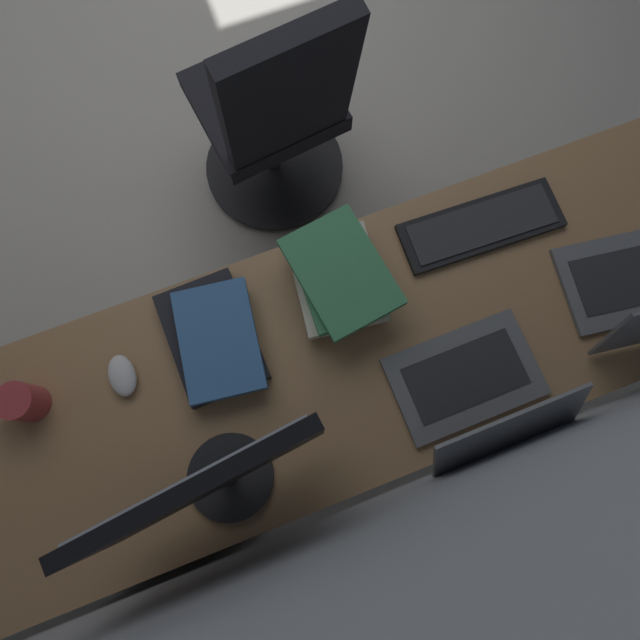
{
  "coord_description": "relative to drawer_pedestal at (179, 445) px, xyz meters",
  "views": [
    {
      "loc": [
        0.29,
        2.19,
        2.01
      ],
      "look_at": [
        0.2,
        1.96,
        0.95
      ],
      "focal_mm": 29.74,
      "sensor_mm": 36.0,
      "label": 1
    }
  ],
  "objects": [
    {
      "name": "mouse_main",
      "position": [
        -0.02,
        -0.16,
        0.4
      ],
      "size": [
        0.06,
        0.1,
        0.03
      ],
      "primitive_type": "ellipsoid",
      "color": "silver",
      "rests_on": "desk"
    },
    {
      "name": "book_stack_far",
      "position": [
        -0.25,
        -0.17,
        0.41
      ],
      "size": [
        0.23,
        0.32,
        0.06
      ],
      "color": "black",
      "rests_on": "desk"
    },
    {
      "name": "office_chair",
      "position": [
        -0.64,
        -0.88,
        0.11
      ],
      "size": [
        0.56,
        0.58,
        0.97
      ],
      "color": "black",
      "rests_on": "ground"
    },
    {
      "name": "laptop_left",
      "position": [
        -1.24,
        0.1,
        0.44
      ],
      "size": [
        0.33,
        0.32,
        0.23
      ],
      "color": "#595B60",
      "rests_on": "desk"
    },
    {
      "name": "book_stack_near",
      "position": [
        -0.58,
        -0.2,
        0.44
      ],
      "size": [
        0.24,
        0.31,
        0.1
      ],
      "color": "#38669E",
      "rests_on": "desk"
    },
    {
      "name": "keyboard_main",
      "position": [
        -0.98,
        -0.21,
        0.39
      ],
      "size": [
        0.43,
        0.16,
        0.02
      ],
      "color": "black",
      "rests_on": "desk"
    },
    {
      "name": "monitor_primary",
      "position": [
        -0.18,
        0.15,
        0.63
      ],
      "size": [
        0.47,
        0.2,
        0.43
      ],
      "color": "black",
      "rests_on": "desk"
    },
    {
      "name": "laptop_leftmost",
      "position": [
        -0.78,
        0.19,
        0.43
      ],
      "size": [
        0.35,
        0.32,
        0.21
      ],
      "color": "#595B60",
      "rests_on": "desk"
    },
    {
      "name": "wall_back",
      "position": [
        -0.69,
        0.36,
        0.95
      ],
      "size": [
        4.81,
        0.1,
        2.6
      ],
      "primitive_type": "cube",
      "color": "#8C939E",
      "rests_on": "ground"
    },
    {
      "name": "drawer_pedestal",
      "position": [
        0.0,
        0.0,
        0.0
      ],
      "size": [
        0.4,
        0.51,
        0.69
      ],
      "color": "#936D47",
      "rests_on": "ground"
    },
    {
      "name": "desk",
      "position": [
        -0.49,
        -0.03,
        0.32
      ],
      "size": [
        2.36,
        0.64,
        0.73
      ],
      "color": "#936D47",
      "rests_on": "ground"
    },
    {
      "name": "coffee_mug",
      "position": [
        0.21,
        -0.18,
        0.43
      ],
      "size": [
        0.13,
        0.09,
        0.09
      ],
      "color": "#A53338",
      "rests_on": "desk"
    }
  ]
}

